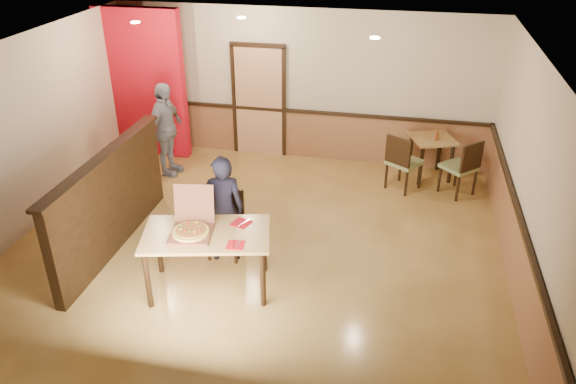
% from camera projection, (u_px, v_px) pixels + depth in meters
% --- Properties ---
extents(floor, '(7.00, 7.00, 0.00)m').
position_uv_depth(floor, '(254.00, 254.00, 7.99)').
color(floor, tan).
rests_on(floor, ground).
extents(ceiling, '(7.00, 7.00, 0.00)m').
position_uv_depth(ceiling, '(247.00, 58.00, 6.67)').
color(ceiling, black).
rests_on(ceiling, wall_back).
extents(wall_back, '(7.00, 0.00, 7.00)m').
position_uv_depth(wall_back, '(301.00, 86.00, 10.35)').
color(wall_back, beige).
rests_on(wall_back, floor).
extents(wall_left, '(0.00, 7.00, 7.00)m').
position_uv_depth(wall_left, '(13.00, 143.00, 7.97)').
color(wall_left, beige).
rests_on(wall_left, floor).
extents(wall_right, '(0.00, 7.00, 7.00)m').
position_uv_depth(wall_right, '(534.00, 191.00, 6.69)').
color(wall_right, beige).
rests_on(wall_right, floor).
extents(wainscot_back, '(7.00, 0.04, 0.90)m').
position_uv_depth(wainscot_back, '(300.00, 134.00, 10.77)').
color(wainscot_back, '#8F5C39').
rests_on(wainscot_back, floor).
extents(chair_rail_back, '(7.00, 0.06, 0.06)m').
position_uv_depth(chair_rail_back, '(300.00, 111.00, 10.53)').
color(chair_rail_back, black).
rests_on(chair_rail_back, wall_back).
extents(wainscot_right, '(0.04, 7.00, 0.90)m').
position_uv_depth(wainscot_right, '(516.00, 256.00, 7.14)').
color(wainscot_right, '#8F5C39').
rests_on(wainscot_right, floor).
extents(chair_rail_right, '(0.06, 7.00, 0.06)m').
position_uv_depth(chair_rail_right, '(522.00, 225.00, 6.92)').
color(chair_rail_right, black).
rests_on(chair_rail_right, wall_right).
extents(back_door, '(0.90, 0.06, 2.10)m').
position_uv_depth(back_door, '(259.00, 102.00, 10.63)').
color(back_door, tan).
rests_on(back_door, wall_back).
extents(booth_partition, '(0.20, 3.10, 1.44)m').
position_uv_depth(booth_partition, '(111.00, 201.00, 7.83)').
color(booth_partition, black).
rests_on(booth_partition, floor).
extents(red_accent_panel, '(1.60, 0.20, 2.78)m').
position_uv_depth(red_accent_panel, '(143.00, 84.00, 10.45)').
color(red_accent_panel, red).
rests_on(red_accent_panel, floor).
extents(spot_a, '(0.14, 0.14, 0.02)m').
position_uv_depth(spot_a, '(135.00, 22.00, 8.66)').
color(spot_a, '#FFE5B2').
rests_on(spot_a, ceiling).
extents(spot_b, '(0.14, 0.14, 0.02)m').
position_uv_depth(spot_b, '(241.00, 17.00, 8.99)').
color(spot_b, '#FFE5B2').
rests_on(spot_b, ceiling).
extents(spot_c, '(0.14, 0.14, 0.02)m').
position_uv_depth(spot_c, '(375.00, 38.00, 7.72)').
color(spot_c, '#FFE5B2').
rests_on(spot_c, ceiling).
extents(main_table, '(1.72, 1.22, 0.83)m').
position_uv_depth(main_table, '(207.00, 240.00, 6.97)').
color(main_table, tan).
rests_on(main_table, floor).
extents(diner_chair, '(0.47, 0.47, 0.94)m').
position_uv_depth(diner_chair, '(226.00, 220.00, 7.81)').
color(diner_chair, olive).
rests_on(diner_chair, floor).
extents(side_chair_left, '(0.69, 0.69, 1.01)m').
position_uv_depth(side_chair_left, '(402.00, 160.00, 9.48)').
color(side_chair_left, olive).
rests_on(side_chair_left, floor).
extents(side_chair_right, '(0.70, 0.70, 1.00)m').
position_uv_depth(side_chair_right, '(463.00, 166.00, 9.30)').
color(side_chair_right, olive).
rests_on(side_chair_right, floor).
extents(side_table, '(0.91, 0.91, 0.76)m').
position_uv_depth(side_table, '(432.00, 147.00, 9.90)').
color(side_table, tan).
rests_on(side_table, floor).
extents(diner, '(0.65, 0.52, 1.56)m').
position_uv_depth(diner, '(223.00, 209.00, 7.55)').
color(diner, black).
rests_on(diner, floor).
extents(passerby, '(0.55, 1.04, 1.70)m').
position_uv_depth(passerby, '(166.00, 130.00, 9.90)').
color(passerby, gray).
rests_on(passerby, floor).
extents(pizza_box, '(0.59, 0.66, 0.53)m').
position_uv_depth(pizza_box, '(192.00, 228.00, 6.88)').
color(pizza_box, brown).
rests_on(pizza_box, main_table).
extents(pizza, '(0.50, 0.50, 0.03)m').
position_uv_depth(pizza, '(191.00, 232.00, 6.84)').
color(pizza, gold).
rests_on(pizza, pizza_box).
extents(napkin_near, '(0.23, 0.23, 0.01)m').
position_uv_depth(napkin_near, '(236.00, 245.00, 6.67)').
color(napkin_near, red).
rests_on(napkin_near, main_table).
extents(napkin_far, '(0.28, 0.28, 0.01)m').
position_uv_depth(napkin_far, '(241.00, 223.00, 7.11)').
color(napkin_far, red).
rests_on(napkin_far, main_table).
extents(condiment, '(0.07, 0.07, 0.17)m').
position_uv_depth(condiment, '(437.00, 136.00, 9.68)').
color(condiment, brown).
rests_on(condiment, side_table).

